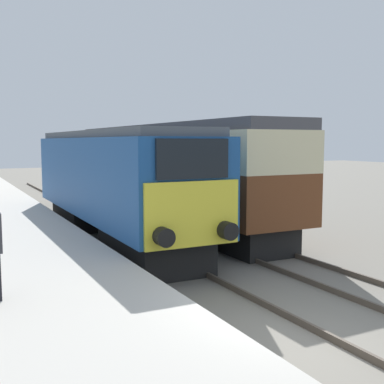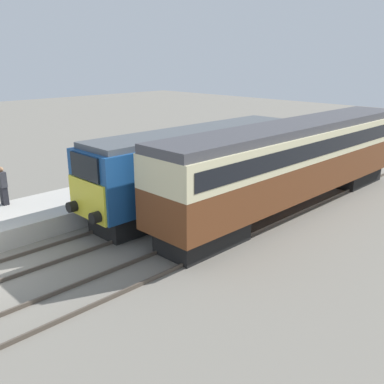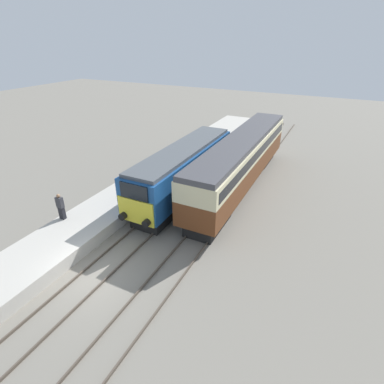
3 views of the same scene
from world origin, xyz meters
name	(u,v)px [view 3 (image 3 of 3)]	position (x,y,z in m)	size (l,w,h in m)	color
ground_plane	(93,277)	(0.00, 0.00, 0.00)	(120.00, 120.00, 0.00)	slate
platform_left	(134,192)	(-3.30, 8.00, 0.41)	(3.50, 50.00, 0.81)	#B7B2A8
rails_near_track	(148,227)	(0.00, 5.00, 0.07)	(1.51, 60.00, 0.14)	#4C4238
rails_far_track	(195,241)	(3.40, 5.00, 0.07)	(1.50, 60.00, 0.14)	#4C4238
locomotive	(184,170)	(0.00, 10.00, 2.13)	(2.70, 12.58, 3.87)	black
passenger_carriage	(241,158)	(3.40, 13.24, 2.53)	(2.75, 17.06, 4.20)	black
person_on_platform	(61,207)	(-4.62, 2.51, 1.67)	(0.44, 0.26, 1.72)	black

